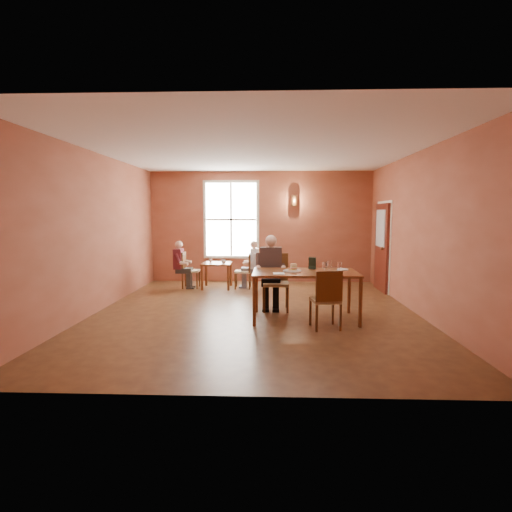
{
  "coord_description": "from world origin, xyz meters",
  "views": [
    {
      "loc": [
        0.29,
        -7.38,
        1.85
      ],
      "look_at": [
        0.0,
        0.2,
        1.05
      ],
      "focal_mm": 28.0,
      "sensor_mm": 36.0,
      "label": 1
    }
  ],
  "objects_px": {
    "chair_diner_maroon": "(191,270)",
    "diner_maroon": "(190,265)",
    "diner_main": "(276,275)",
    "chair_diner_white": "(243,271)",
    "second_table": "(217,275)",
    "main_table": "(305,295)",
    "chair_empty": "(325,299)",
    "chair_diner_main": "(276,282)",
    "diner_white": "(244,266)"
  },
  "relations": [
    {
      "from": "chair_diner_maroon",
      "to": "diner_maroon",
      "type": "xyz_separation_m",
      "value": [
        -0.03,
        0.0,
        0.12
      ]
    },
    {
      "from": "diner_main",
      "to": "chair_diner_white",
      "type": "height_order",
      "value": "diner_main"
    },
    {
      "from": "chair_diner_white",
      "to": "diner_main",
      "type": "bearing_deg",
      "value": -160.83
    },
    {
      "from": "second_table",
      "to": "chair_diner_maroon",
      "type": "xyz_separation_m",
      "value": [
        -0.65,
        0.0,
        0.13
      ]
    },
    {
      "from": "main_table",
      "to": "diner_main",
      "type": "xyz_separation_m",
      "value": [
        -0.5,
        0.62,
        0.27
      ]
    },
    {
      "from": "chair_empty",
      "to": "chair_diner_maroon",
      "type": "distance_m",
      "value": 4.51
    },
    {
      "from": "chair_empty",
      "to": "diner_maroon",
      "type": "relative_size",
      "value": 0.84
    },
    {
      "from": "chair_diner_main",
      "to": "chair_diner_maroon",
      "type": "height_order",
      "value": "chair_diner_main"
    },
    {
      "from": "main_table",
      "to": "chair_diner_white",
      "type": "height_order",
      "value": "chair_diner_white"
    },
    {
      "from": "diner_main",
      "to": "diner_maroon",
      "type": "xyz_separation_m",
      "value": [
        -2.13,
        2.31,
        -0.12
      ]
    },
    {
      "from": "chair_diner_main",
      "to": "diner_main",
      "type": "xyz_separation_m",
      "value": [
        0.0,
        -0.03,
        0.15
      ]
    },
    {
      "from": "chair_diner_main",
      "to": "main_table",
      "type": "bearing_deg",
      "value": 127.57
    },
    {
      "from": "second_table",
      "to": "chair_diner_white",
      "type": "relative_size",
      "value": 0.83
    },
    {
      "from": "diner_main",
      "to": "diner_maroon",
      "type": "bearing_deg",
      "value": -47.25
    },
    {
      "from": "diner_white",
      "to": "diner_maroon",
      "type": "height_order",
      "value": "diner_maroon"
    },
    {
      "from": "chair_diner_white",
      "to": "diner_maroon",
      "type": "distance_m",
      "value": 1.34
    },
    {
      "from": "second_table",
      "to": "chair_diner_main",
      "type": "bearing_deg",
      "value": -57.47
    },
    {
      "from": "chair_diner_main",
      "to": "chair_diner_maroon",
      "type": "bearing_deg",
      "value": -47.28
    },
    {
      "from": "main_table",
      "to": "diner_maroon",
      "type": "bearing_deg",
      "value": 131.97
    },
    {
      "from": "chair_empty",
      "to": "second_table",
      "type": "xyz_separation_m",
      "value": [
        -2.24,
        3.46,
        -0.16
      ]
    },
    {
      "from": "diner_main",
      "to": "chair_diner_white",
      "type": "bearing_deg",
      "value": -70.83
    },
    {
      "from": "chair_diner_main",
      "to": "chair_diner_white",
      "type": "bearing_deg",
      "value": -70.6
    },
    {
      "from": "chair_empty",
      "to": "diner_white",
      "type": "distance_m",
      "value": 3.8
    },
    {
      "from": "diner_main",
      "to": "chair_empty",
      "type": "distance_m",
      "value": 1.42
    },
    {
      "from": "chair_empty",
      "to": "diner_white",
      "type": "bearing_deg",
      "value": 104.77
    },
    {
      "from": "main_table",
      "to": "chair_empty",
      "type": "height_order",
      "value": "chair_empty"
    },
    {
      "from": "chair_diner_white",
      "to": "chair_diner_maroon",
      "type": "bearing_deg",
      "value": 90.0
    },
    {
      "from": "chair_diner_white",
      "to": "chair_diner_maroon",
      "type": "height_order",
      "value": "chair_diner_maroon"
    },
    {
      "from": "diner_white",
      "to": "chair_diner_maroon",
      "type": "xyz_separation_m",
      "value": [
        -1.33,
        0.0,
        -0.12
      ]
    },
    {
      "from": "chair_diner_white",
      "to": "chair_diner_maroon",
      "type": "relative_size",
      "value": 0.97
    },
    {
      "from": "second_table",
      "to": "diner_white",
      "type": "bearing_deg",
      "value": 0.0
    },
    {
      "from": "diner_main",
      "to": "chair_empty",
      "type": "height_order",
      "value": "diner_main"
    },
    {
      "from": "second_table",
      "to": "diner_white",
      "type": "distance_m",
      "value": 0.73
    },
    {
      "from": "diner_white",
      "to": "chair_diner_maroon",
      "type": "distance_m",
      "value": 1.34
    },
    {
      "from": "main_table",
      "to": "chair_diner_maroon",
      "type": "distance_m",
      "value": 3.91
    },
    {
      "from": "second_table",
      "to": "diner_main",
      "type": "bearing_deg",
      "value": -57.81
    },
    {
      "from": "diner_main",
      "to": "diner_white",
      "type": "height_order",
      "value": "diner_main"
    },
    {
      "from": "chair_empty",
      "to": "diner_maroon",
      "type": "bearing_deg",
      "value": 120.67
    },
    {
      "from": "main_table",
      "to": "second_table",
      "type": "distance_m",
      "value": 3.52
    },
    {
      "from": "chair_diner_white",
      "to": "chair_diner_maroon",
      "type": "distance_m",
      "value": 1.3
    },
    {
      "from": "chair_diner_main",
      "to": "diner_maroon",
      "type": "relative_size",
      "value": 0.95
    },
    {
      "from": "main_table",
      "to": "second_table",
      "type": "relative_size",
      "value": 2.51
    },
    {
      "from": "chair_diner_main",
      "to": "diner_main",
      "type": "relative_size",
      "value": 0.78
    },
    {
      "from": "second_table",
      "to": "main_table",
      "type": "bearing_deg",
      "value": -56.3
    },
    {
      "from": "second_table",
      "to": "diner_maroon",
      "type": "bearing_deg",
      "value": 180.0
    },
    {
      "from": "chair_diner_white",
      "to": "main_table",
      "type": "bearing_deg",
      "value": -156.02
    },
    {
      "from": "chair_diner_maroon",
      "to": "diner_maroon",
      "type": "relative_size",
      "value": 0.79
    },
    {
      "from": "main_table",
      "to": "chair_diner_maroon",
      "type": "xyz_separation_m",
      "value": [
        -2.6,
        2.93,
        0.03
      ]
    },
    {
      "from": "main_table",
      "to": "chair_diner_white",
      "type": "relative_size",
      "value": 2.08
    },
    {
      "from": "main_table",
      "to": "second_table",
      "type": "bearing_deg",
      "value": 123.7
    }
  ]
}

